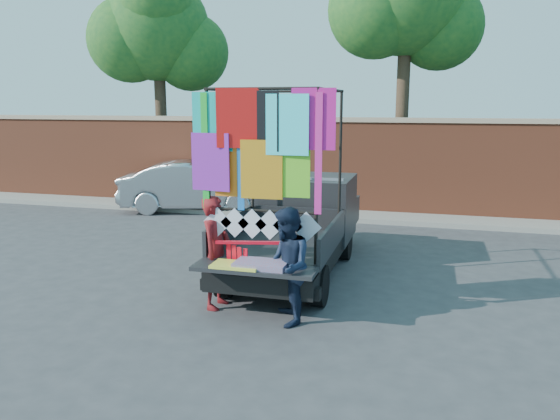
% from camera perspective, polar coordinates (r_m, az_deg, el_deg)
% --- Properties ---
extents(ground, '(90.00, 90.00, 0.00)m').
position_cam_1_polar(ground, '(8.55, 2.25, -9.41)').
color(ground, '#38383A').
rests_on(ground, ground).
extents(brick_wall, '(30.00, 0.45, 2.61)m').
position_cam_1_polar(brick_wall, '(15.00, 8.34, 4.64)').
color(brick_wall, '#97452B').
rests_on(brick_wall, ground).
extents(curb, '(30.00, 1.20, 0.12)m').
position_cam_1_polar(curb, '(14.52, 7.86, -0.63)').
color(curb, gray).
rests_on(curb, ground).
extents(tree_left, '(4.20, 3.30, 7.05)m').
position_cam_1_polar(tree_left, '(18.06, -12.72, 17.63)').
color(tree_left, '#38281C').
rests_on(tree_left, ground).
extents(tree_mid, '(4.20, 3.30, 7.73)m').
position_cam_1_polar(tree_mid, '(16.17, 13.16, 20.49)').
color(tree_mid, '#38281C').
rests_on(tree_mid, ground).
extents(pickup_truck, '(2.03, 5.10, 3.21)m').
position_cam_1_polar(pickup_truck, '(10.16, 2.20, -1.30)').
color(pickup_truck, black).
rests_on(pickup_truck, ground).
extents(sedan, '(4.43, 2.56, 1.38)m').
position_cam_1_polar(sedan, '(15.49, -8.69, 2.46)').
color(sedan, '#ACAEB3').
rests_on(sedan, ground).
extents(woman, '(0.44, 0.63, 1.68)m').
position_cam_1_polar(woman, '(8.10, -6.68, -4.40)').
color(woman, maroon).
rests_on(woman, ground).
extents(man, '(0.85, 0.95, 1.62)m').
position_cam_1_polar(man, '(7.46, 0.68, -5.92)').
color(man, '#162138').
rests_on(man, ground).
extents(streamer_bundle, '(0.96, 0.26, 0.67)m').
position_cam_1_polar(streamer_bundle, '(7.77, -3.94, -4.78)').
color(streamer_bundle, '#F80D20').
rests_on(streamer_bundle, ground).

